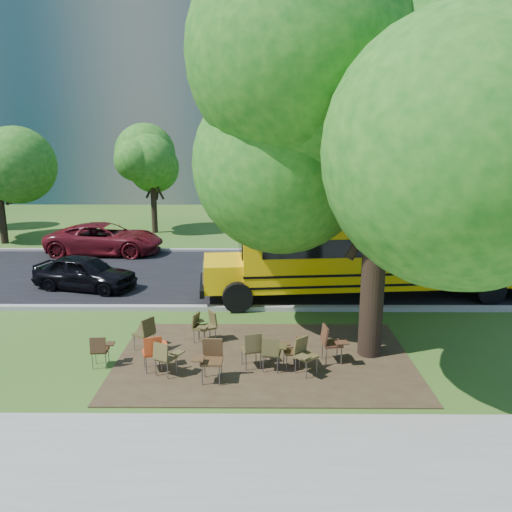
{
  "coord_description": "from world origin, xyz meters",
  "views": [
    {
      "loc": [
        0.88,
        -11.59,
        5.18
      ],
      "look_at": [
        0.77,
        4.25,
        1.43
      ],
      "focal_mm": 35.0,
      "sensor_mm": 36.0,
      "label": 1
    }
  ],
  "objects_px": {
    "main_tree": "(381,129)",
    "chair_8": "(146,330)",
    "chair_1": "(165,355)",
    "chair_10": "(200,325)",
    "chair_4": "(272,351)",
    "chair_0": "(100,348)",
    "school_bus": "(393,249)",
    "chair_7": "(330,341)",
    "chair_5": "(304,352)",
    "chair_6": "(294,348)",
    "chair_2": "(154,349)",
    "chair_11": "(253,346)",
    "chair_3": "(211,356)",
    "bg_car_red": "(105,239)",
    "black_car": "(85,273)"
  },
  "relations": [
    {
      "from": "main_tree",
      "to": "chair_2",
      "type": "xyz_separation_m",
      "value": [
        -5.07,
        -0.95,
        -4.84
      ]
    },
    {
      "from": "chair_8",
      "to": "chair_3",
      "type": "bearing_deg",
      "value": -98.67
    },
    {
      "from": "main_tree",
      "to": "chair_0",
      "type": "distance_m",
      "value": 8.06
    },
    {
      "from": "school_bus",
      "to": "chair_10",
      "type": "height_order",
      "value": "school_bus"
    },
    {
      "from": "chair_1",
      "to": "chair_10",
      "type": "relative_size",
      "value": 1.06
    },
    {
      "from": "chair_1",
      "to": "chair_3",
      "type": "xyz_separation_m",
      "value": [
        1.03,
        -0.2,
        0.07
      ]
    },
    {
      "from": "bg_car_red",
      "to": "chair_3",
      "type": "bearing_deg",
      "value": -151.75
    },
    {
      "from": "chair_1",
      "to": "chair_3",
      "type": "bearing_deg",
      "value": 16.16
    },
    {
      "from": "chair_0",
      "to": "chair_3",
      "type": "relative_size",
      "value": 0.81
    },
    {
      "from": "chair_6",
      "to": "chair_8",
      "type": "distance_m",
      "value": 3.71
    },
    {
      "from": "chair_1",
      "to": "chair_7",
      "type": "bearing_deg",
      "value": 38.08
    },
    {
      "from": "chair_11",
      "to": "chair_0",
      "type": "bearing_deg",
      "value": 161.64
    },
    {
      "from": "chair_4",
      "to": "black_car",
      "type": "height_order",
      "value": "black_car"
    },
    {
      "from": "main_tree",
      "to": "school_bus",
      "type": "bearing_deg",
      "value": 69.83
    },
    {
      "from": "school_bus",
      "to": "chair_5",
      "type": "distance_m",
      "value": 6.81
    },
    {
      "from": "chair_4",
      "to": "chair_0",
      "type": "bearing_deg",
      "value": -173.47
    },
    {
      "from": "chair_1",
      "to": "black_car",
      "type": "xyz_separation_m",
      "value": [
        -4.01,
        6.55,
        0.1
      ]
    },
    {
      "from": "black_car",
      "to": "chair_6",
      "type": "bearing_deg",
      "value": -116.16
    },
    {
      "from": "school_bus",
      "to": "chair_4",
      "type": "xyz_separation_m",
      "value": [
        -4.13,
        -5.67,
        -1.11
      ]
    },
    {
      "from": "main_tree",
      "to": "chair_8",
      "type": "distance_m",
      "value": 7.32
    },
    {
      "from": "chair_3",
      "to": "chair_7",
      "type": "relative_size",
      "value": 1.03
    },
    {
      "from": "chair_3",
      "to": "chair_10",
      "type": "relative_size",
      "value": 1.21
    },
    {
      "from": "chair_0",
      "to": "black_car",
      "type": "height_order",
      "value": "black_car"
    },
    {
      "from": "school_bus",
      "to": "chair_4",
      "type": "bearing_deg",
      "value": -131.69
    },
    {
      "from": "school_bus",
      "to": "chair_0",
      "type": "distance_m",
      "value": 9.82
    },
    {
      "from": "chair_1",
      "to": "chair_2",
      "type": "distance_m",
      "value": 0.4
    },
    {
      "from": "chair_6",
      "to": "chair_11",
      "type": "relative_size",
      "value": 0.88
    },
    {
      "from": "main_tree",
      "to": "chair_1",
      "type": "height_order",
      "value": "main_tree"
    },
    {
      "from": "chair_0",
      "to": "chair_2",
      "type": "distance_m",
      "value": 1.29
    },
    {
      "from": "main_tree",
      "to": "bg_car_red",
      "type": "xyz_separation_m",
      "value": [
        -9.71,
        10.81,
        -4.67
      ]
    },
    {
      "from": "chair_1",
      "to": "bg_car_red",
      "type": "relative_size",
      "value": 0.16
    },
    {
      "from": "chair_4",
      "to": "chair_11",
      "type": "distance_m",
      "value": 0.47
    },
    {
      "from": "chair_0",
      "to": "bg_car_red",
      "type": "relative_size",
      "value": 0.15
    },
    {
      "from": "chair_5",
      "to": "chair_10",
      "type": "relative_size",
      "value": 1.09
    },
    {
      "from": "chair_0",
      "to": "chair_6",
      "type": "xyz_separation_m",
      "value": [
        4.45,
        0.03,
        0.0
      ]
    },
    {
      "from": "chair_5",
      "to": "black_car",
      "type": "bearing_deg",
      "value": -83.78
    },
    {
      "from": "school_bus",
      "to": "chair_1",
      "type": "relative_size",
      "value": 14.05
    },
    {
      "from": "chair_7",
      "to": "chair_1",
      "type": "bearing_deg",
      "value": -87.02
    },
    {
      "from": "bg_car_red",
      "to": "black_car",
      "type": "bearing_deg",
      "value": -168.14
    },
    {
      "from": "chair_2",
      "to": "bg_car_red",
      "type": "distance_m",
      "value": 12.64
    },
    {
      "from": "chair_10",
      "to": "main_tree",
      "type": "bearing_deg",
      "value": 100.09
    },
    {
      "from": "chair_7",
      "to": "bg_car_red",
      "type": "height_order",
      "value": "bg_car_red"
    },
    {
      "from": "chair_11",
      "to": "chair_7",
      "type": "bearing_deg",
      "value": -8.77
    },
    {
      "from": "chair_1",
      "to": "chair_11",
      "type": "distance_m",
      "value": 1.98
    },
    {
      "from": "chair_5",
      "to": "bg_car_red",
      "type": "xyz_separation_m",
      "value": [
        -8.02,
        11.87,
        0.19
      ]
    },
    {
      "from": "school_bus",
      "to": "chair_5",
      "type": "bearing_deg",
      "value": -126.24
    },
    {
      "from": "black_car",
      "to": "chair_10",
      "type": "bearing_deg",
      "value": -120.37
    },
    {
      "from": "chair_6",
      "to": "bg_car_red",
      "type": "height_order",
      "value": "bg_car_red"
    },
    {
      "from": "chair_4",
      "to": "chair_7",
      "type": "distance_m",
      "value": 1.45
    },
    {
      "from": "chair_6",
      "to": "black_car",
      "type": "distance_m",
      "value": 9.17
    }
  ]
}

